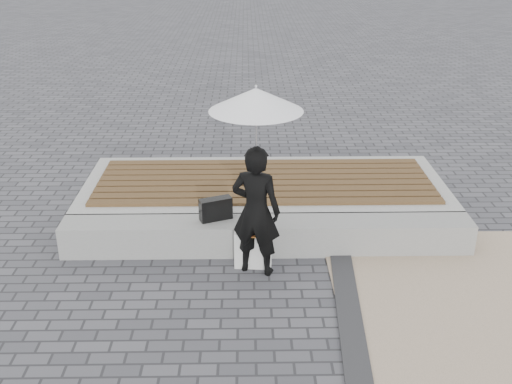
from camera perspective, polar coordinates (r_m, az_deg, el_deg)
The scene contains 10 objects.
ground at distance 6.22m, azimuth 1.56°, elevation -12.65°, with size 80.00×80.00×0.00m, color #4D4D52.
edging_band at distance 5.89m, azimuth 9.34°, elevation -15.17°, with size 0.25×5.20×0.04m, color #2C2C2E.
seating_ledge at distance 7.47m, azimuth 1.06°, elevation -4.08°, with size 5.00×0.45×0.40m, color gray.
timber_platform at distance 8.55m, azimuth 0.79°, elevation -0.30°, with size 5.00×2.00×0.40m, color #A7A6A2.
timber_decking at distance 8.46m, azimuth 0.80°, elevation 1.06°, with size 4.60×1.60×0.04m, color brown, non-canonical shape.
woman at distance 6.77m, azimuth 0.00°, elevation -1.80°, with size 0.56×0.37×1.54m, color black.
parasol at distance 6.32m, azimuth -0.00°, elevation 8.66°, with size 0.99×0.99×1.27m.
handbag at distance 7.37m, azimuth -3.80°, elevation -1.60°, with size 0.39×0.14×0.28m, color black.
canvas_tote at distance 7.12m, azimuth -0.26°, elevation -5.35°, with size 0.43×0.18×0.45m, color silver.
magazine at distance 6.96m, azimuth -0.26°, elevation -3.89°, with size 0.28×0.20×0.01m, color #ED4334.
Camera 1 is at (-0.25, -4.99, 3.70)m, focal length 42.65 mm.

